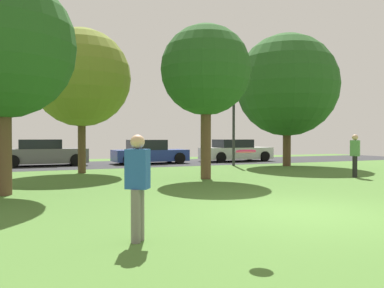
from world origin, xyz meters
name	(u,v)px	position (x,y,z in m)	size (l,w,h in m)	color
ground_plane	(301,213)	(0.00, 0.00, 0.00)	(44.00, 44.00, 0.00)	#47702D
road_strip	(115,164)	(0.00, 16.00, 0.00)	(44.00, 6.40, 0.01)	#28282B
maple_tree_far	(1,46)	(-5.54, 5.18, 3.90)	(3.83, 3.83, 5.85)	brown
oak_tree_right	(287,85)	(8.08, 10.94, 4.31)	(5.44, 5.44, 7.03)	brown
maple_tree_near	(206,71)	(1.17, 6.71, 3.96)	(3.31, 3.31, 5.64)	brown
birch_tree_lone	(82,78)	(-2.61, 10.98, 4.05)	(4.15, 4.15, 6.14)	brown
person_thrower	(138,183)	(-3.62, -0.80, 0.85)	(0.39, 0.37, 1.55)	slate
person_bystander	(355,154)	(6.55, 4.83, 0.90)	(0.35, 0.39, 1.63)	black
frisbee_disc	(246,151)	(-2.38, -1.75, 1.32)	(0.34, 0.34, 0.06)	#EA2D6B
parked_car_grey	(43,154)	(-3.80, 16.33, 0.65)	(4.40, 2.03, 1.41)	slate
parked_car_blue	(149,153)	(1.94, 15.73, 0.63)	(4.28, 1.95, 1.39)	#233893
parked_car_white	(235,151)	(7.70, 15.72, 0.64)	(4.53, 2.05, 1.39)	white
street_lamp_post	(234,124)	(5.54, 12.20, 2.25)	(0.14, 0.14, 4.50)	#2D2D33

